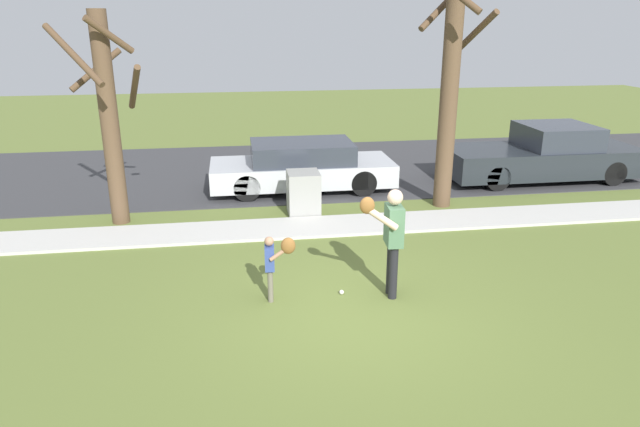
{
  "coord_description": "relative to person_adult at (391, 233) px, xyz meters",
  "views": [
    {
      "loc": [
        -1.67,
        -7.56,
        4.19
      ],
      "look_at": [
        -0.27,
        1.64,
        1.0
      ],
      "focal_mm": 32.08,
      "sensor_mm": 36.0,
      "label": 1
    }
  ],
  "objects": [
    {
      "name": "person_child",
      "position": [
        -1.8,
        0.1,
        -0.37
      ],
      "size": [
        0.47,
        0.44,
        1.1
      ],
      "rotation": [
        0.0,
        0.0,
        6.22
      ],
      "color": "#6B6656",
      "rests_on": "ground"
    },
    {
      "name": "street_tree_far",
      "position": [
        -4.81,
        4.23,
        1.27
      ],
      "size": [
        1.84,
        1.88,
        4.36
      ],
      "color": "brown",
      "rests_on": "ground"
    },
    {
      "name": "baseball",
      "position": [
        -0.73,
        0.16,
        -1.04
      ],
      "size": [
        0.07,
        0.07,
        0.07
      ],
      "primitive_type": "sphere",
      "color": "white",
      "rests_on": "ground"
    },
    {
      "name": "sidewalk_strip",
      "position": [
        -0.64,
        3.24,
        -1.05
      ],
      "size": [
        36.0,
        1.2,
        0.06
      ],
      "primitive_type": "cube",
      "color": "beige",
      "rests_on": "ground"
    },
    {
      "name": "parked_pickup_dark",
      "position": [
        5.94,
        6.11,
        -0.4
      ],
      "size": [
        5.2,
        1.95,
        1.48
      ],
      "rotation": [
        0.0,
        0.0,
        3.14
      ],
      "color": "#23282D",
      "rests_on": "road_surface"
    },
    {
      "name": "parked_sedan_silver",
      "position": [
        -0.64,
        6.11,
        -0.46
      ],
      "size": [
        4.6,
        1.8,
        1.23
      ],
      "rotation": [
        0.0,
        0.0,
        3.14
      ],
      "color": "silver",
      "rests_on": "road_surface"
    },
    {
      "name": "road_surface",
      "position": [
        -0.64,
        8.24,
        -1.07
      ],
      "size": [
        36.0,
        6.8,
        0.02
      ],
      "primitive_type": "cube",
      "color": "#38383A",
      "rests_on": "ground"
    },
    {
      "name": "person_adult",
      "position": [
        0.0,
        0.0,
        0.0
      ],
      "size": [
        0.73,
        0.62,
        1.76
      ],
      "rotation": [
        0.0,
        0.0,
        3.08
      ],
      "color": "black",
      "rests_on": "ground"
    },
    {
      "name": "utility_cabinet",
      "position": [
        -0.84,
        4.24,
        -0.6
      ],
      "size": [
        0.7,
        0.74,
        0.96
      ],
      "primitive_type": "cube",
      "color": "gray",
      "rests_on": "ground"
    },
    {
      "name": "ground_plane",
      "position": [
        -0.64,
        3.14,
        -1.08
      ],
      "size": [
        48.0,
        48.0,
        0.0
      ],
      "primitive_type": "plane",
      "color": "olive"
    },
    {
      "name": "street_tree_near",
      "position": [
        2.46,
        4.33,
        2.06
      ],
      "size": [
        1.85,
        1.89,
        5.94
      ],
      "color": "brown",
      "rests_on": "ground"
    }
  ]
}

